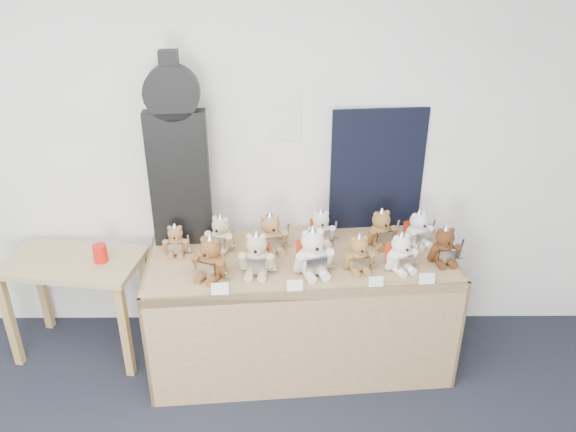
{
  "coord_description": "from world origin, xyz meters",
  "views": [
    {
      "loc": [
        0.78,
        -0.9,
        2.53
      ],
      "look_at": [
        0.8,
        1.97,
        1.1
      ],
      "focal_mm": 35.0,
      "sensor_mm": 36.0,
      "label": 1
    }
  ],
  "objects_px": {
    "teddy_front_centre": "(313,253)",
    "teddy_back_centre_left": "(271,234)",
    "display_table": "(302,286)",
    "teddy_front_right": "(359,254)",
    "teddy_back_far_left": "(176,241)",
    "teddy_front_end": "(444,247)",
    "teddy_back_left": "(221,235)",
    "teddy_front_left": "(257,255)",
    "red_cup": "(100,253)",
    "teddy_back_end": "(418,230)",
    "guitar_case": "(178,155)",
    "teddy_back_right": "(381,229)",
    "teddy_front_far_right": "(401,254)",
    "side_table": "(75,276)",
    "teddy_back_centre_right": "(321,228)",
    "teddy_front_far_left": "(211,259)"
  },
  "relations": [
    {
      "from": "teddy_front_centre",
      "to": "teddy_back_centre_left",
      "type": "height_order",
      "value": "teddy_front_centre"
    },
    {
      "from": "red_cup",
      "to": "teddy_back_centre_right",
      "type": "relative_size",
      "value": 0.47
    },
    {
      "from": "teddy_front_end",
      "to": "teddy_back_left",
      "type": "xyz_separation_m",
      "value": [
        -1.34,
        0.16,
        0.0
      ]
    },
    {
      "from": "guitar_case",
      "to": "teddy_back_far_left",
      "type": "relative_size",
      "value": 5.46
    },
    {
      "from": "teddy_front_right",
      "to": "teddy_back_far_left",
      "type": "bearing_deg",
      "value": 160.18
    },
    {
      "from": "teddy_back_centre_right",
      "to": "teddy_front_far_right",
      "type": "bearing_deg",
      "value": -43.75
    },
    {
      "from": "teddy_back_far_left",
      "to": "teddy_front_end",
      "type": "bearing_deg",
      "value": -6.79
    },
    {
      "from": "teddy_front_right",
      "to": "teddy_back_end",
      "type": "relative_size",
      "value": 0.98
    },
    {
      "from": "teddy_front_right",
      "to": "teddy_front_centre",
      "type": "bearing_deg",
      "value": 176.78
    },
    {
      "from": "display_table",
      "to": "side_table",
      "type": "distance_m",
      "value": 1.46
    },
    {
      "from": "teddy_front_far_left",
      "to": "teddy_back_left",
      "type": "height_order",
      "value": "teddy_front_far_left"
    },
    {
      "from": "teddy_front_far_right",
      "to": "teddy_back_far_left",
      "type": "distance_m",
      "value": 1.35
    },
    {
      "from": "teddy_front_end",
      "to": "teddy_back_far_left",
      "type": "xyz_separation_m",
      "value": [
        -1.61,
        0.11,
        -0.02
      ]
    },
    {
      "from": "teddy_front_far_left",
      "to": "teddy_front_end",
      "type": "bearing_deg",
      "value": 27.86
    },
    {
      "from": "teddy_front_centre",
      "to": "teddy_back_centre_left",
      "type": "xyz_separation_m",
      "value": [
        -0.25,
        0.26,
        -0.01
      ]
    },
    {
      "from": "display_table",
      "to": "teddy_front_right",
      "type": "bearing_deg",
      "value": -17.98
    },
    {
      "from": "teddy_back_centre_right",
      "to": "red_cup",
      "type": "bearing_deg",
      "value": 177.62
    },
    {
      "from": "guitar_case",
      "to": "teddy_front_right",
      "type": "distance_m",
      "value": 1.23
    },
    {
      "from": "display_table",
      "to": "red_cup",
      "type": "distance_m",
      "value": 1.27
    },
    {
      "from": "teddy_back_centre_right",
      "to": "teddy_back_far_left",
      "type": "relative_size",
      "value": 1.13
    },
    {
      "from": "teddy_front_left",
      "to": "teddy_back_far_left",
      "type": "bearing_deg",
      "value": 160.56
    },
    {
      "from": "teddy_back_centre_left",
      "to": "teddy_back_end",
      "type": "bearing_deg",
      "value": -15.45
    },
    {
      "from": "teddy_back_right",
      "to": "teddy_back_far_left",
      "type": "relative_size",
      "value": 1.22
    },
    {
      "from": "teddy_front_right",
      "to": "teddy_back_left",
      "type": "bearing_deg",
      "value": 153.84
    },
    {
      "from": "display_table",
      "to": "teddy_back_centre_left",
      "type": "relative_size",
      "value": 6.81
    },
    {
      "from": "teddy_front_centre",
      "to": "teddy_back_left",
      "type": "distance_m",
      "value": 0.62
    },
    {
      "from": "display_table",
      "to": "teddy_front_right",
      "type": "distance_m",
      "value": 0.43
    },
    {
      "from": "red_cup",
      "to": "teddy_back_far_left",
      "type": "distance_m",
      "value": 0.49
    },
    {
      "from": "teddy_front_left",
      "to": "teddy_front_far_right",
      "type": "xyz_separation_m",
      "value": [
        0.83,
        0.03,
        -0.01
      ]
    },
    {
      "from": "teddy_front_centre",
      "to": "teddy_back_end",
      "type": "height_order",
      "value": "teddy_front_centre"
    },
    {
      "from": "guitar_case",
      "to": "teddy_front_left",
      "type": "distance_m",
      "value": 0.77
    },
    {
      "from": "side_table",
      "to": "teddy_front_end",
      "type": "height_order",
      "value": "teddy_front_end"
    },
    {
      "from": "teddy_front_left",
      "to": "teddy_back_centre_left",
      "type": "xyz_separation_m",
      "value": [
        0.07,
        0.26,
        -0.0
      ]
    },
    {
      "from": "display_table",
      "to": "teddy_front_end",
      "type": "height_order",
      "value": "teddy_front_end"
    },
    {
      "from": "display_table",
      "to": "teddy_front_far_right",
      "type": "distance_m",
      "value": 0.64
    },
    {
      "from": "teddy_front_left",
      "to": "red_cup",
      "type": "bearing_deg",
      "value": 170.22
    },
    {
      "from": "teddy_front_far_left",
      "to": "teddy_back_right",
      "type": "height_order",
      "value": "teddy_front_far_left"
    },
    {
      "from": "red_cup",
      "to": "teddy_front_right",
      "type": "xyz_separation_m",
      "value": [
        1.58,
        -0.21,
        0.11
      ]
    },
    {
      "from": "red_cup",
      "to": "teddy_back_centre_left",
      "type": "xyz_separation_m",
      "value": [
        1.06,
        0.01,
        0.13
      ]
    },
    {
      "from": "red_cup",
      "to": "teddy_back_centre_right",
      "type": "height_order",
      "value": "teddy_back_centre_right"
    },
    {
      "from": "display_table",
      "to": "teddy_front_left",
      "type": "bearing_deg",
      "value": -162.61
    },
    {
      "from": "teddy_front_centre",
      "to": "teddy_back_left",
      "type": "xyz_separation_m",
      "value": [
        -0.56,
        0.27,
        -0.02
      ]
    },
    {
      "from": "teddy_back_centre_left",
      "to": "teddy_front_far_right",
      "type": "bearing_deg",
      "value": -36.41
    },
    {
      "from": "teddy_back_end",
      "to": "teddy_front_end",
      "type": "bearing_deg",
      "value": -90.75
    },
    {
      "from": "teddy_back_end",
      "to": "teddy_back_right",
      "type": "bearing_deg",
      "value": 153.14
    },
    {
      "from": "red_cup",
      "to": "teddy_back_left",
      "type": "relative_size",
      "value": 0.44
    },
    {
      "from": "teddy_back_far_left",
      "to": "teddy_front_right",
      "type": "bearing_deg",
      "value": -12.69
    },
    {
      "from": "teddy_back_centre_left",
      "to": "teddy_back_end",
      "type": "height_order",
      "value": "teddy_back_centre_left"
    },
    {
      "from": "teddy_back_centre_left",
      "to": "guitar_case",
      "type": "bearing_deg",
      "value": 147.42
    },
    {
      "from": "side_table",
      "to": "teddy_front_centre",
      "type": "xyz_separation_m",
      "value": [
        1.51,
        -0.27,
        0.32
      ]
    }
  ]
}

